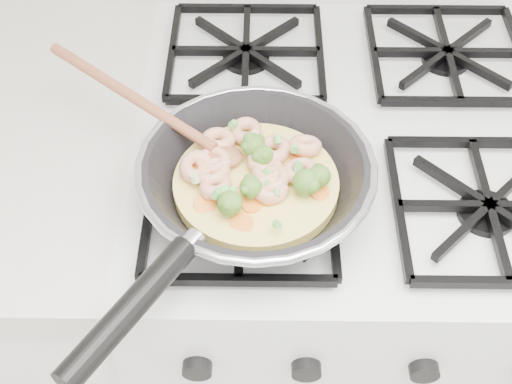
{
  "coord_description": "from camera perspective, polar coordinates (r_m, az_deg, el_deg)",
  "views": [
    {
      "loc": [
        -0.13,
        1.0,
        1.57
      ],
      "look_at": [
        -0.13,
        1.56,
        0.93
      ],
      "focal_mm": 49.38,
      "sensor_mm": 36.0,
      "label": 1
    }
  ],
  "objects": [
    {
      "name": "stove",
      "position": [
        1.32,
        5.89,
        -8.99
      ],
      "size": [
        0.6,
        0.6,
        0.92
      ],
      "color": "silver",
      "rests_on": "ground"
    },
    {
      "name": "skillet",
      "position": [
        0.83,
        -0.31,
        1.03
      ],
      "size": [
        0.41,
        0.47,
        0.09
      ],
      "rotation": [
        0.0,
        0.0,
        -0.36
      ],
      "color": "black",
      "rests_on": "stove"
    }
  ]
}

